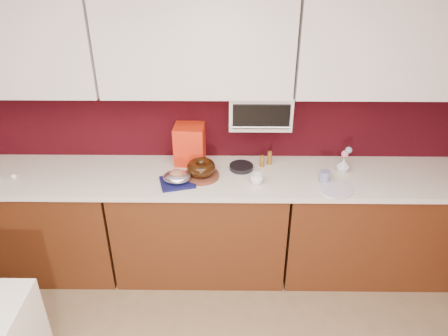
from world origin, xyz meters
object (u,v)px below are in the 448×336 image
(bundt_cake, at_px, (201,168))
(flower_vase, at_px, (343,164))
(pandoro_box, at_px, (190,144))
(coffee_mug, at_px, (257,178))
(toaster_oven, at_px, (260,108))
(foil_ham_nest, at_px, (177,177))
(blue_jar, at_px, (325,177))

(bundt_cake, height_order, flower_vase, bundt_cake)
(pandoro_box, xyz_separation_m, coffee_mug, (0.51, -0.32, -0.11))
(flower_vase, bearing_deg, pandoro_box, 173.42)
(pandoro_box, bearing_deg, bundt_cake, -63.50)
(coffee_mug, relative_size, flower_vase, 0.73)
(pandoro_box, height_order, coffee_mug, pandoro_box)
(bundt_cake, relative_size, pandoro_box, 0.69)
(bundt_cake, bearing_deg, toaster_oven, 24.03)
(foil_ham_nest, distance_m, flower_vase, 1.26)
(toaster_oven, xyz_separation_m, flower_vase, (0.64, -0.09, -0.41))
(bundt_cake, bearing_deg, pandoro_box, 113.31)
(coffee_mug, xyz_separation_m, flower_vase, (0.67, 0.19, 0.02))
(bundt_cake, height_order, coffee_mug, bundt_cake)
(toaster_oven, height_order, bundt_cake, toaster_oven)
(pandoro_box, xyz_separation_m, blue_jar, (1.01, -0.29, -0.11))
(pandoro_box, height_order, blue_jar, pandoro_box)
(toaster_oven, height_order, flower_vase, toaster_oven)
(blue_jar, xyz_separation_m, flower_vase, (0.17, 0.16, 0.02))
(flower_vase, bearing_deg, blue_jar, -136.59)
(blue_jar, distance_m, flower_vase, 0.23)
(pandoro_box, xyz_separation_m, flower_vase, (1.17, -0.14, -0.09))
(toaster_oven, distance_m, foil_ham_nest, 0.78)
(bundt_cake, bearing_deg, coffee_mug, -11.97)
(pandoro_box, bearing_deg, coffee_mug, -29.06)
(foil_ham_nest, distance_m, blue_jar, 1.07)
(pandoro_box, distance_m, coffee_mug, 0.61)
(toaster_oven, height_order, coffee_mug, toaster_oven)
(toaster_oven, bearing_deg, flower_vase, -8.13)
(flower_vase, bearing_deg, foil_ham_nest, -171.20)
(foil_ham_nest, relative_size, blue_jar, 2.27)
(foil_ham_nest, height_order, flower_vase, flower_vase)
(foil_ham_nest, relative_size, pandoro_box, 0.65)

